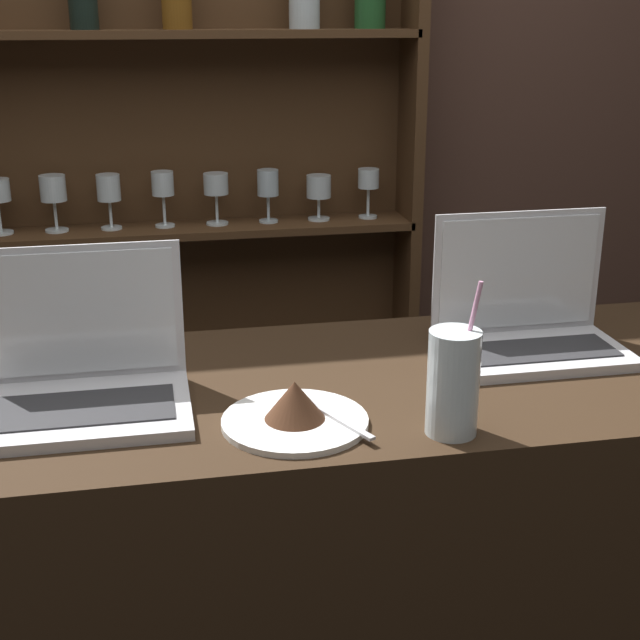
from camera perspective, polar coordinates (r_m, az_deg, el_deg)
The scene contains 6 objects.
back_wall at distance 2.46m, azimuth -7.25°, elevation 12.63°, with size 7.00×0.06×2.70m.
back_shelf at distance 2.43m, azimuth -8.01°, elevation 5.17°, with size 1.21×0.18×1.96m.
laptop_near at distance 1.45m, azimuth -15.12°, elevation -3.39°, with size 0.33×0.24×0.24m.
laptop_far at distance 1.66m, azimuth 13.15°, elevation 0.01°, with size 0.33×0.20×0.25m.
cake_plate at distance 1.35m, azimuth -1.60°, elevation -5.83°, with size 0.22×0.22×0.07m.
water_glass at distance 1.31m, azimuth 8.52°, elevation -3.98°, with size 0.08×0.08×0.23m.
Camera 1 is at (-0.17, -1.07, 1.63)m, focal length 50.00 mm.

